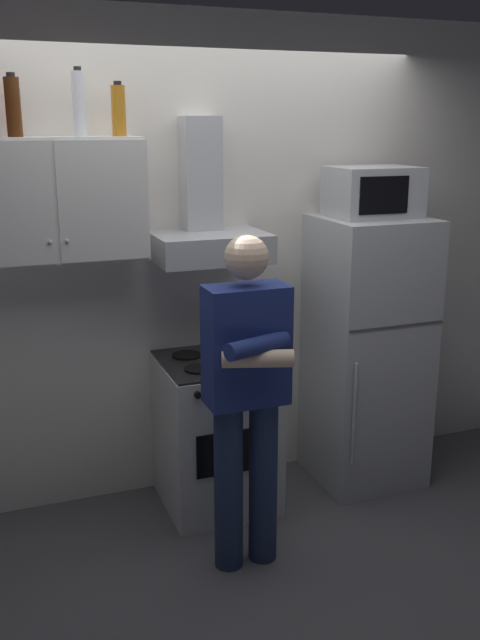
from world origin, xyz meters
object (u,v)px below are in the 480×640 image
(range_hood, at_px, (207,223))
(bottle_vodka_clear, at_px, (79,103))
(upper_cabinet, at_px, (52,200))
(refrigerator, at_px, (367,352))
(bottle_rum_dark, at_px, (13,107))
(bottle_liquor_amber, at_px, (119,110))
(microwave, at_px, (373,192))
(person_standing, at_px, (247,393))
(cooking_pot, at_px, (245,352))
(stove_oven, at_px, (216,432))

(range_hood, xyz_separation_m, bottle_vodka_clear, (-0.63, 0.04, 0.61))
(upper_cabinet, bearing_deg, refrigerator, -4.07)
(refrigerator, distance_m, bottle_vodka_clear, 2.12)
(bottle_rum_dark, bearing_deg, bottle_liquor_amber, 2.25)
(upper_cabinet, distance_m, bottle_vodka_clear, 0.49)
(microwave, height_order, person_standing, microwave)
(cooking_pot, relative_size, bottle_liquor_amber, 1.19)
(bottle_vodka_clear, xyz_separation_m, bottle_rum_dark, (-0.31, -0.06, -0.02))
(refrigerator, xyz_separation_m, bottle_vodka_clear, (-1.58, 0.16, 1.41))
(cooking_pot, xyz_separation_m, bottle_liquor_amber, (-0.58, 0.24, 1.24))
(microwave, bearing_deg, bottle_vodka_clear, 174.83)
(upper_cabinet, distance_m, stove_oven, 1.55)
(stove_oven, relative_size, range_hood, 1.17)
(bottle_liquor_amber, bearing_deg, refrigerator, -5.07)
(upper_cabinet, height_order, range_hood, range_hood)
(bottle_rum_dark, bearing_deg, bottle_vodka_clear, 10.31)
(range_hood, distance_m, bottle_rum_dark, 1.12)
(range_hood, bearing_deg, bottle_liquor_amber, -179.78)
(upper_cabinet, distance_m, cooking_pot, 1.26)
(bottle_liquor_amber, distance_m, bottle_rum_dark, 0.50)
(cooking_pot, distance_m, bottle_vodka_clear, 1.51)
(range_hood, height_order, bottle_liquor_amber, bottle_liquor_amber)
(bottle_liquor_amber, bearing_deg, upper_cabinet, 179.92)
(microwave, distance_m, person_standing, 1.45)
(upper_cabinet, distance_m, bottle_liquor_amber, 0.55)
(upper_cabinet, distance_m, bottle_rum_dark, 0.46)
(range_hood, xyz_separation_m, cooking_pot, (0.13, -0.25, -0.67))
(cooking_pot, bearing_deg, bottle_vodka_clear, 159.75)
(bottle_rum_dark, bearing_deg, stove_oven, -6.35)
(microwave, relative_size, bottle_rum_dark, 1.66)
(refrigerator, distance_m, bottle_liquor_amber, 1.96)
(microwave, relative_size, bottle_vodka_clear, 1.47)
(range_hood, bearing_deg, refrigerator, -7.55)
(refrigerator, relative_size, bottle_liquor_amber, 6.12)
(upper_cabinet, xyz_separation_m, bottle_vodka_clear, (0.17, 0.04, 0.46))
(refrigerator, xyz_separation_m, bottle_rum_dark, (-1.90, 0.10, 1.39))
(range_hood, distance_m, person_standing, 1.01)
(stove_oven, xyz_separation_m, bottle_vodka_clear, (-0.63, 0.16, 1.77))
(refrigerator, distance_m, bottle_rum_dark, 2.35)
(stove_oven, relative_size, bottle_rum_dark, 3.03)
(range_hood, bearing_deg, bottle_vodka_clear, 176.76)
(refrigerator, distance_m, cooking_pot, 0.84)
(person_standing, bearing_deg, bottle_liquor_amber, 118.65)
(stove_oven, height_order, refrigerator, refrigerator)
(stove_oven, xyz_separation_m, cooking_pot, (0.13, -0.12, 0.50))
(upper_cabinet, relative_size, person_standing, 0.55)
(upper_cabinet, distance_m, person_standing, 1.35)
(upper_cabinet, bearing_deg, bottle_rum_dark, -172.23)
(stove_oven, height_order, bottle_vodka_clear, bottle_vodka_clear)
(microwave, xyz_separation_m, bottle_vodka_clear, (-1.58, 0.14, 0.47))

